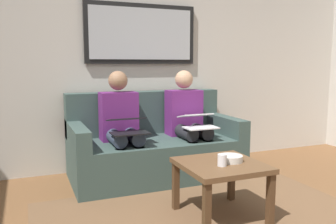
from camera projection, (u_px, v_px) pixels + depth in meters
name	position (u px, v px, depth m)	size (l,w,h in m)	color
wall_rear	(139.00, 56.00, 4.17)	(6.00, 0.12, 2.60)	beige
area_rug	(209.00, 221.00, 2.74)	(2.60, 1.80, 0.01)	brown
couch	(154.00, 147.00, 3.86)	(1.78, 0.90, 0.90)	#384C47
framed_mirror	(141.00, 34.00, 4.04)	(1.31, 0.05, 0.68)	black
coffee_table	(221.00, 171.00, 2.78)	(0.62, 0.62, 0.44)	brown
cup	(222.00, 160.00, 2.68)	(0.07, 0.07, 0.09)	silver
bowl	(231.00, 158.00, 2.80)	(0.19, 0.19, 0.05)	beige
person_left	(188.00, 119.00, 3.89)	(0.38, 0.58, 1.14)	#66236B
laptop_white	(198.00, 121.00, 3.66)	(0.33, 0.34, 0.14)	white
person_right	(121.00, 123.00, 3.61)	(0.38, 0.58, 1.14)	#66236B
laptop_black	(128.00, 125.00, 3.38)	(0.35, 0.35, 0.14)	black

